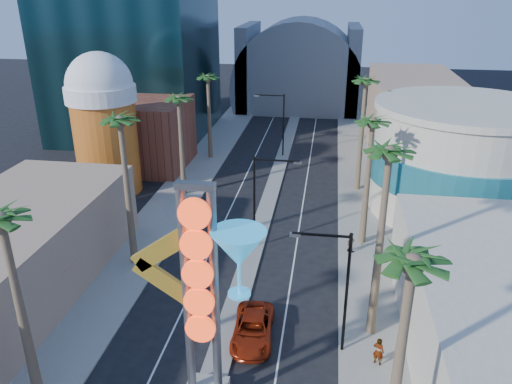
% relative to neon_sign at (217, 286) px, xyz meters
% --- Properties ---
extents(sidewalk_west, '(5.00, 100.00, 0.15)m').
position_rel_neon_sign_xyz_m(sidewalk_west, '(-10.32, 32.04, -7.23)').
color(sidewalk_west, gray).
rests_on(sidewalk_west, ground).
extents(sidewalk_east, '(5.00, 100.00, 0.15)m').
position_rel_neon_sign_xyz_m(sidewalk_east, '(8.68, 32.04, -7.23)').
color(sidewalk_east, gray).
rests_on(sidewalk_east, ground).
extents(median, '(1.60, 84.00, 0.15)m').
position_rel_neon_sign_xyz_m(median, '(-0.82, 35.04, -7.23)').
color(median, gray).
rests_on(median, ground).
extents(brick_filler_west, '(10.00, 10.00, 8.00)m').
position_rel_neon_sign_xyz_m(brick_filler_west, '(-16.82, 35.04, -3.31)').
color(brick_filler_west, brown).
rests_on(brick_filler_west, ground).
extents(filler_east, '(10.00, 20.00, 10.00)m').
position_rel_neon_sign_xyz_m(filler_east, '(15.18, 45.04, -2.31)').
color(filler_east, tan).
rests_on(filler_east, ground).
extents(beer_mug, '(7.00, 7.00, 14.50)m').
position_rel_neon_sign_xyz_m(beer_mug, '(-17.82, 27.04, 0.54)').
color(beer_mug, '#B05717').
rests_on(beer_mug, ground).
extents(turquoise_building, '(16.60, 16.60, 10.60)m').
position_rel_neon_sign_xyz_m(turquoise_building, '(17.18, 27.04, -2.06)').
color(turquoise_building, beige).
rests_on(turquoise_building, ground).
extents(canopy, '(22.00, 16.00, 22.00)m').
position_rel_neon_sign_xyz_m(canopy, '(-0.82, 69.04, -3.00)').
color(canopy, slate).
rests_on(canopy, ground).
extents(neon_sign, '(6.53, 2.60, 12.55)m').
position_rel_neon_sign_xyz_m(neon_sign, '(0.00, 0.00, 0.00)').
color(neon_sign, gray).
rests_on(neon_sign, ground).
extents(streetlight_0, '(3.79, 0.25, 8.00)m').
position_rel_neon_sign_xyz_m(streetlight_0, '(-0.27, 17.04, -2.43)').
color(streetlight_0, black).
rests_on(streetlight_0, ground).
extents(streetlight_1, '(3.79, 0.25, 8.00)m').
position_rel_neon_sign_xyz_m(streetlight_1, '(-1.36, 41.04, -2.43)').
color(streetlight_1, black).
rests_on(streetlight_1, ground).
extents(streetlight_2, '(3.45, 0.25, 8.00)m').
position_rel_neon_sign_xyz_m(streetlight_2, '(5.91, 5.04, -2.47)').
color(streetlight_2, black).
rests_on(streetlight_2, ground).
extents(palm_0, '(2.40, 2.40, 11.70)m').
position_rel_neon_sign_xyz_m(palm_0, '(-9.82, -0.96, 2.62)').
color(palm_0, brown).
rests_on(palm_0, ground).
extents(palm_1, '(2.40, 2.40, 12.70)m').
position_rel_neon_sign_xyz_m(palm_1, '(-9.82, 13.04, 3.52)').
color(palm_1, brown).
rests_on(palm_1, ground).
extents(palm_2, '(2.40, 2.40, 11.20)m').
position_rel_neon_sign_xyz_m(palm_2, '(-9.82, 27.04, 2.17)').
color(palm_2, brown).
rests_on(palm_2, ground).
extents(palm_3, '(2.40, 2.40, 11.20)m').
position_rel_neon_sign_xyz_m(palm_3, '(-9.82, 39.04, 2.17)').
color(palm_3, brown).
rests_on(palm_3, ground).
extents(palm_4, '(2.40, 2.40, 12.20)m').
position_rel_neon_sign_xyz_m(palm_4, '(8.18, -2.96, 3.07)').
color(palm_4, brown).
rests_on(palm_4, ground).
extents(palm_5, '(2.40, 2.40, 13.20)m').
position_rel_neon_sign_xyz_m(palm_5, '(8.18, 7.04, 3.96)').
color(palm_5, brown).
rests_on(palm_5, ground).
extents(palm_6, '(2.40, 2.40, 11.70)m').
position_rel_neon_sign_xyz_m(palm_6, '(8.18, 19.04, 2.62)').
color(palm_6, brown).
rests_on(palm_6, ground).
extents(palm_7, '(2.40, 2.40, 12.70)m').
position_rel_neon_sign_xyz_m(palm_7, '(8.18, 31.04, 3.52)').
color(palm_7, brown).
rests_on(palm_7, ground).
extents(red_pickup, '(2.72, 5.39, 1.46)m').
position_rel_neon_sign_xyz_m(red_pickup, '(0.88, 5.41, -6.58)').
color(red_pickup, maroon).
rests_on(red_pickup, ground).
extents(pedestrian_a, '(0.77, 0.66, 1.78)m').
position_rel_neon_sign_xyz_m(pedestrian_a, '(8.40, 4.10, -6.27)').
color(pedestrian_a, gray).
rests_on(pedestrian_a, sidewalk_east).
extents(pedestrian_b, '(0.99, 0.89, 1.68)m').
position_rel_neon_sign_xyz_m(pedestrian_b, '(7.11, 17.24, -6.32)').
color(pedestrian_b, gray).
rests_on(pedestrian_b, sidewalk_east).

